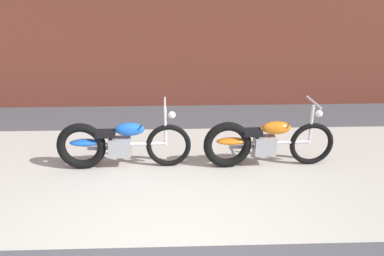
{
  "coord_description": "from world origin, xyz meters",
  "views": [
    {
      "loc": [
        0.14,
        -3.55,
        2.77
      ],
      "look_at": [
        0.32,
        1.63,
        0.75
      ],
      "focal_mm": 37.14,
      "sensor_mm": 36.0,
      "label": 1
    }
  ],
  "objects": [
    {
      "name": "ground_plane",
      "position": [
        0.0,
        0.0,
        0.0
      ],
      "size": [
        80.0,
        80.0,
        0.0
      ],
      "primitive_type": "plane",
      "color": "#47474C"
    },
    {
      "name": "sidewalk_slab",
      "position": [
        0.0,
        1.75,
        0.0
      ],
      "size": [
        36.0,
        3.5,
        0.01
      ],
      "primitive_type": "cube",
      "color": "#B2ADA3",
      "rests_on": "ground"
    },
    {
      "name": "motorcycle_blue",
      "position": [
        -0.83,
        1.94,
        0.4
      ],
      "size": [
        2.01,
        0.58,
        1.03
      ],
      "rotation": [
        0.0,
        0.0,
        0.03
      ],
      "color": "black",
      "rests_on": "ground"
    },
    {
      "name": "motorcycle_orange",
      "position": [
        1.36,
        1.92,
        0.4
      ],
      "size": [
        2.01,
        0.58,
        1.03
      ],
      "rotation": [
        0.0,
        0.0,
        0.04
      ],
      "color": "black",
      "rests_on": "ground"
    }
  ]
}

